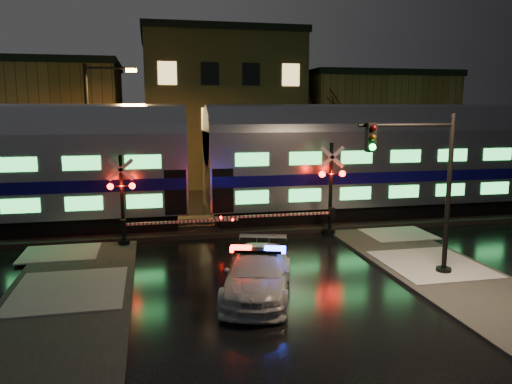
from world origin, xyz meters
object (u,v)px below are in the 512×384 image
crossing_signal_right (324,198)px  crossing_signal_left (131,210)px  traffic_light (426,192)px  police_car (258,273)px  streetlight (94,130)px

crossing_signal_right → crossing_signal_left: 8.74m
crossing_signal_left → traffic_light: size_ratio=0.98×
police_car → crossing_signal_right: (4.61, 6.71, 1.09)m
crossing_signal_right → crossing_signal_left: size_ratio=1.10×
police_car → traffic_light: traffic_light is taller
crossing_signal_left → traffic_light: (10.19, -6.24, 1.42)m
police_car → streetlight: bearing=131.7°
police_car → crossing_signal_left: size_ratio=0.95×
crossing_signal_left → traffic_light: 12.03m
crossing_signal_right → streetlight: size_ratio=0.75×
streetlight → crossing_signal_left: bearing=-72.9°
traffic_light → streetlight: 17.90m
police_car → traffic_light: 6.51m
police_car → traffic_light: (6.06, 0.46, 2.34)m
crossing_signal_left → streetlight: streetlight is taller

